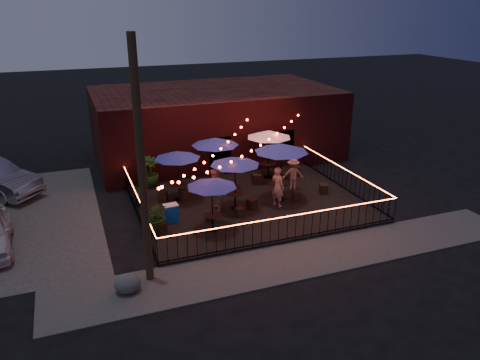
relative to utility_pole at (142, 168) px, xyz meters
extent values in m
plane|color=black|center=(5.40, 2.60, -4.00)|extent=(110.00, 110.00, 0.00)
cube|color=black|center=(5.40, 4.60, -3.92)|extent=(10.00, 8.00, 0.15)
cube|color=#3A3936|center=(5.40, -0.65, -3.98)|extent=(18.00, 2.50, 0.05)
cube|color=#3D1012|center=(6.40, 12.60, -2.00)|extent=(14.00, 8.00, 4.00)
cube|color=black|center=(5.40, 8.72, -2.90)|extent=(1.20, 0.24, 2.20)
cube|color=black|center=(8.90, 8.72, -2.40)|extent=(1.60, 0.24, 1.20)
cylinder|color=#3C2918|center=(0.00, 0.00, 0.00)|extent=(0.26, 0.26, 8.00)
cube|color=black|center=(5.40, 0.60, -3.77)|extent=(10.00, 0.04, 0.04)
cube|color=black|center=(5.40, 0.60, -2.85)|extent=(10.00, 0.04, 0.04)
cube|color=#EE5626|center=(5.40, 0.60, -2.82)|extent=(10.00, 0.03, 0.02)
cube|color=black|center=(0.40, 4.60, -3.77)|extent=(0.04, 8.00, 0.04)
cube|color=black|center=(0.40, 4.60, -2.85)|extent=(0.04, 8.00, 0.04)
cube|color=#EE5626|center=(0.40, 4.60, -2.82)|extent=(0.03, 8.00, 0.02)
cube|color=black|center=(10.40, 4.60, -3.77)|extent=(0.04, 8.00, 0.04)
cube|color=black|center=(10.40, 4.60, -2.85)|extent=(0.04, 8.00, 0.04)
cube|color=#EE5626|center=(10.40, 4.60, -2.82)|extent=(0.03, 8.00, 0.02)
cylinder|color=black|center=(3.01, 2.48, -3.84)|extent=(0.40, 0.40, 0.03)
cylinder|color=black|center=(3.01, 2.48, -3.51)|extent=(0.05, 0.05, 0.65)
cylinder|color=black|center=(3.01, 2.48, -3.18)|extent=(0.73, 0.73, 0.04)
cylinder|color=black|center=(3.01, 2.48, -2.76)|extent=(0.04, 0.04, 2.18)
cone|color=navy|center=(3.01, 2.48, -1.81)|extent=(2.34, 2.34, 0.32)
cylinder|color=black|center=(2.51, 6.08, -3.84)|extent=(0.42, 0.42, 0.03)
cylinder|color=black|center=(2.51, 6.08, -3.49)|extent=(0.06, 0.06, 0.70)
cylinder|color=black|center=(2.51, 6.08, -3.14)|extent=(0.77, 0.77, 0.04)
cylinder|color=black|center=(2.51, 6.08, -2.69)|extent=(0.04, 0.04, 2.32)
cone|color=navy|center=(2.51, 6.08, -1.68)|extent=(2.23, 2.23, 0.34)
cylinder|color=black|center=(4.59, 4.17, -3.84)|extent=(0.44, 0.44, 0.03)
cylinder|color=black|center=(4.59, 4.17, -3.48)|extent=(0.06, 0.06, 0.71)
cylinder|color=black|center=(4.59, 4.17, -3.12)|extent=(0.79, 0.79, 0.04)
cylinder|color=black|center=(4.59, 4.17, -2.66)|extent=(0.04, 0.04, 2.38)
cone|color=navy|center=(4.59, 4.17, -1.62)|extent=(2.42, 2.42, 0.35)
cylinder|color=black|center=(4.59, 6.92, -3.83)|extent=(0.46, 0.46, 0.03)
cylinder|color=black|center=(4.59, 6.92, -3.46)|extent=(0.06, 0.06, 0.76)
cylinder|color=black|center=(4.59, 6.92, -3.07)|extent=(0.84, 0.84, 0.04)
cylinder|color=black|center=(4.59, 6.92, -2.59)|extent=(0.05, 0.05, 2.52)
cone|color=navy|center=(4.59, 6.92, -1.49)|extent=(2.88, 2.88, 0.37)
cylinder|color=black|center=(6.89, 4.38, -3.83)|extent=(0.49, 0.49, 0.03)
cylinder|color=black|center=(6.89, 4.38, -3.44)|extent=(0.07, 0.07, 0.80)
cylinder|color=black|center=(6.89, 4.38, -3.02)|extent=(0.89, 0.89, 0.04)
cylinder|color=black|center=(6.89, 4.38, -2.51)|extent=(0.05, 0.05, 2.68)
cone|color=navy|center=(6.89, 4.38, -1.34)|extent=(2.77, 2.77, 0.39)
cylinder|color=black|center=(7.59, 7.29, -3.83)|extent=(0.46, 0.46, 0.03)
cylinder|color=black|center=(7.59, 7.29, -3.46)|extent=(0.06, 0.06, 0.75)
cylinder|color=black|center=(7.59, 7.29, -3.08)|extent=(0.84, 0.84, 0.04)
cylinder|color=black|center=(7.59, 7.29, -2.59)|extent=(0.05, 0.05, 2.51)
cone|color=white|center=(7.59, 7.29, -1.50)|extent=(2.31, 2.31, 0.37)
cube|color=black|center=(0.99, 2.98, -3.62)|extent=(0.50, 0.50, 0.45)
cube|color=black|center=(3.15, 3.39, -3.65)|extent=(0.42, 0.42, 0.41)
cube|color=black|center=(1.75, 6.16, -3.62)|extent=(0.51, 0.51, 0.46)
cube|color=black|center=(2.72, 5.88, -3.60)|extent=(0.52, 0.52, 0.50)
cube|color=black|center=(4.46, 3.27, -3.65)|extent=(0.38, 0.38, 0.40)
cube|color=black|center=(5.28, 3.87, -3.63)|extent=(0.50, 0.50, 0.45)
cube|color=black|center=(4.99, 6.27, -3.63)|extent=(0.43, 0.43, 0.43)
cube|color=black|center=(6.68, 6.62, -3.60)|extent=(0.51, 0.51, 0.50)
cube|color=black|center=(7.58, 4.00, -3.63)|extent=(0.47, 0.47, 0.44)
cube|color=black|center=(9.17, 4.30, -3.62)|extent=(0.50, 0.50, 0.46)
cube|color=black|center=(8.11, 6.62, -3.65)|extent=(0.41, 0.41, 0.41)
cube|color=black|center=(9.08, 7.03, -3.60)|extent=(0.52, 0.52, 0.50)
imported|color=beige|center=(6.47, 3.76, -2.93)|extent=(0.68, 0.79, 1.83)
imported|color=tan|center=(3.68, 4.20, -2.87)|extent=(1.05, 1.16, 1.96)
imported|color=#D9AC90|center=(8.02, 5.31, -3.05)|extent=(1.16, 0.87, 1.59)
imported|color=#113912|center=(0.93, 3.20, -3.21)|extent=(1.41, 1.32, 1.28)
imported|color=#143910|center=(0.80, 6.15, -3.19)|extent=(0.75, 0.62, 1.32)
imported|color=#16340D|center=(1.57, 8.17, -3.08)|extent=(1.12, 1.12, 1.53)
cube|color=#0C4CB2|center=(1.62, 3.83, -3.48)|extent=(0.59, 0.43, 0.74)
cube|color=silver|center=(1.62, 3.83, -3.09)|extent=(0.63, 0.47, 0.05)
ellipsoid|color=#3F403B|center=(-0.80, -0.52, -3.66)|extent=(1.10, 1.03, 0.68)
camera|label=1|loc=(-1.98, -13.75, 4.72)|focal=35.00mm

